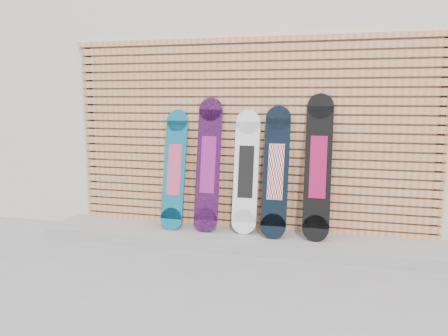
{
  "coord_description": "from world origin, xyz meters",
  "views": [
    {
      "loc": [
        0.78,
        -3.94,
        1.63
      ],
      "look_at": [
        -0.39,
        0.75,
        0.85
      ],
      "focal_mm": 35.0,
      "sensor_mm": 36.0,
      "label": 1
    }
  ],
  "objects_px": {
    "snowboard_0": "(174,170)",
    "snowboard_4": "(318,167)",
    "snowboard_3": "(276,172)",
    "snowboard_2": "(246,172)",
    "snowboard_1": "(208,165)"
  },
  "relations": [
    {
      "from": "snowboard_0",
      "to": "snowboard_2",
      "type": "height_order",
      "value": "snowboard_2"
    },
    {
      "from": "snowboard_0",
      "to": "snowboard_4",
      "type": "xyz_separation_m",
      "value": [
        1.63,
        -0.01,
        0.09
      ]
    },
    {
      "from": "snowboard_0",
      "to": "snowboard_3",
      "type": "xyz_separation_m",
      "value": [
        1.18,
        -0.02,
        0.03
      ]
    },
    {
      "from": "snowboard_0",
      "to": "snowboard_4",
      "type": "bearing_deg",
      "value": -0.21
    },
    {
      "from": "snowboard_2",
      "to": "snowboard_4",
      "type": "height_order",
      "value": "snowboard_4"
    },
    {
      "from": "snowboard_3",
      "to": "snowboard_4",
      "type": "height_order",
      "value": "snowboard_4"
    },
    {
      "from": "snowboard_4",
      "to": "snowboard_0",
      "type": "bearing_deg",
      "value": 179.79
    },
    {
      "from": "snowboard_0",
      "to": "snowboard_4",
      "type": "distance_m",
      "value": 1.64
    },
    {
      "from": "snowboard_0",
      "to": "snowboard_2",
      "type": "bearing_deg",
      "value": 2.03
    },
    {
      "from": "snowboard_3",
      "to": "snowboard_4",
      "type": "distance_m",
      "value": 0.46
    },
    {
      "from": "snowboard_4",
      "to": "snowboard_1",
      "type": "bearing_deg",
      "value": 179.27
    },
    {
      "from": "snowboard_3",
      "to": "snowboard_4",
      "type": "bearing_deg",
      "value": 1.37
    },
    {
      "from": "snowboard_4",
      "to": "snowboard_3",
      "type": "bearing_deg",
      "value": -178.63
    },
    {
      "from": "snowboard_0",
      "to": "snowboard_2",
      "type": "relative_size",
      "value": 1.0
    },
    {
      "from": "snowboard_0",
      "to": "snowboard_2",
      "type": "xyz_separation_m",
      "value": [
        0.84,
        0.03,
        0.0
      ]
    }
  ]
}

